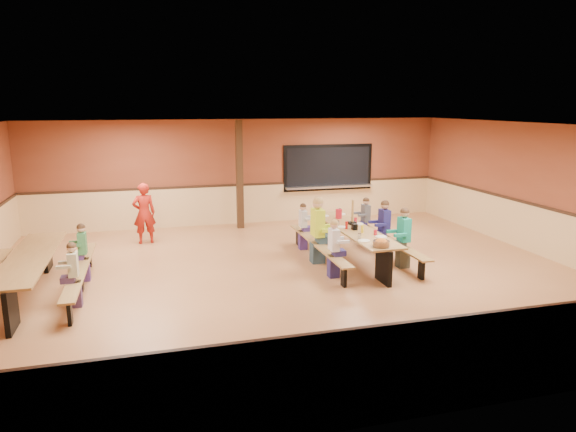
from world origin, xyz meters
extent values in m
plane|color=#9D623B|center=(0.00, 0.00, 0.00)|extent=(12.00, 12.00, 0.00)
cube|color=brown|center=(0.00, 5.00, 1.50)|extent=(12.00, 0.04, 3.00)
cube|color=brown|center=(0.00, -5.00, 1.50)|extent=(12.00, 0.04, 3.00)
cube|color=brown|center=(6.00, 0.00, 1.50)|extent=(0.04, 10.00, 3.00)
cube|color=white|center=(0.00, 0.00, 3.00)|extent=(12.00, 10.00, 0.04)
cube|color=black|center=(2.60, 4.97, 1.55)|extent=(2.60, 0.06, 1.20)
cube|color=silver|center=(2.60, 4.88, 0.98)|extent=(2.70, 0.28, 0.06)
cube|color=#301E10|center=(-0.20, 4.40, 1.50)|extent=(0.18, 0.18, 3.00)
cube|color=olive|center=(1.69, 0.71, 0.72)|extent=(0.75, 3.60, 0.04)
cube|color=black|center=(1.69, -0.84, 0.35)|extent=(0.08, 0.60, 0.70)
cube|color=black|center=(1.69, 2.26, 0.35)|extent=(0.08, 0.60, 0.70)
cube|color=olive|center=(0.86, 0.71, 0.43)|extent=(0.26, 3.60, 0.04)
cube|color=black|center=(0.86, 0.71, 0.21)|extent=(0.06, 0.18, 0.41)
cube|color=olive|center=(2.51, 0.71, 0.43)|extent=(0.26, 3.60, 0.04)
cube|color=black|center=(2.51, 0.71, 0.21)|extent=(0.06, 0.18, 0.41)
cube|color=olive|center=(-4.77, 0.23, 0.72)|extent=(0.75, 3.60, 0.04)
cube|color=black|center=(-4.77, -1.32, 0.35)|extent=(0.08, 0.60, 0.70)
cube|color=black|center=(-4.77, 1.78, 0.35)|extent=(0.08, 0.60, 0.70)
cube|color=olive|center=(-3.95, 0.23, 0.43)|extent=(0.26, 3.60, 0.04)
cube|color=black|center=(-3.95, 0.23, 0.21)|extent=(0.06, 0.18, 0.41)
imported|color=#AC1E13|center=(-2.79, 3.42, 0.76)|extent=(0.60, 0.44, 1.52)
cylinder|color=red|center=(1.71, 1.70, 0.85)|extent=(0.16, 0.16, 0.22)
cube|color=black|center=(1.64, 0.55, 0.80)|extent=(0.10, 0.14, 0.13)
cylinder|color=yellow|center=(1.69, 0.25, 0.82)|extent=(0.06, 0.06, 0.17)
cylinder|color=#B2140F|center=(1.49, 0.65, 0.82)|extent=(0.06, 0.06, 0.17)
cube|color=black|center=(1.78, 1.02, 0.77)|extent=(0.16, 0.16, 0.06)
cube|color=olive|center=(1.78, 1.02, 1.05)|extent=(0.02, 0.09, 0.50)
camera|label=1|loc=(-2.62, -9.53, 3.42)|focal=32.00mm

